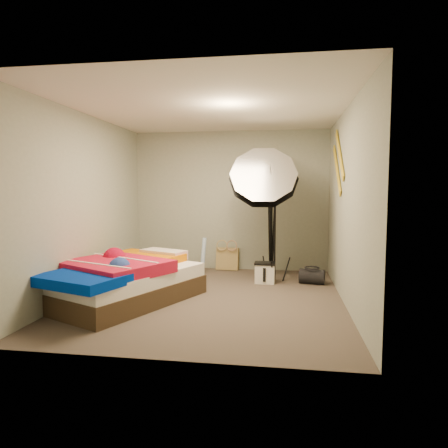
% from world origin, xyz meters
% --- Properties ---
extents(floor, '(4.00, 4.00, 0.00)m').
position_xyz_m(floor, '(0.00, 0.00, 0.00)').
color(floor, brown).
rests_on(floor, ground).
extents(ceiling, '(4.00, 4.00, 0.00)m').
position_xyz_m(ceiling, '(0.00, 0.00, 2.50)').
color(ceiling, silver).
rests_on(ceiling, wall_back).
extents(wall_back, '(3.50, 0.00, 3.50)m').
position_xyz_m(wall_back, '(0.00, 2.00, 1.25)').
color(wall_back, '#9DA192').
rests_on(wall_back, floor).
extents(wall_front, '(3.50, 0.00, 3.50)m').
position_xyz_m(wall_front, '(0.00, -2.00, 1.25)').
color(wall_front, '#9DA192').
rests_on(wall_front, floor).
extents(wall_left, '(0.00, 4.00, 4.00)m').
position_xyz_m(wall_left, '(-1.75, 0.00, 1.25)').
color(wall_left, '#9DA192').
rests_on(wall_left, floor).
extents(wall_right, '(0.00, 4.00, 4.00)m').
position_xyz_m(wall_right, '(1.75, 0.00, 1.25)').
color(wall_right, '#9DA192').
rests_on(wall_right, floor).
extents(tote_bag, '(0.41, 0.20, 0.42)m').
position_xyz_m(tote_bag, '(-0.03, 1.90, 0.20)').
color(tote_bag, tan).
rests_on(tote_bag, floor).
extents(wrapping_roll, '(0.12, 0.19, 0.63)m').
position_xyz_m(wrapping_roll, '(-0.39, 1.47, 0.32)').
color(wrapping_roll, '#5C91D4').
rests_on(wrapping_roll, floor).
extents(camera_case, '(0.30, 0.22, 0.30)m').
position_xyz_m(camera_case, '(0.69, 0.97, 0.15)').
color(camera_case, white).
rests_on(camera_case, floor).
extents(duffel_bag, '(0.41, 0.30, 0.23)m').
position_xyz_m(duffel_bag, '(1.41, 1.02, 0.12)').
color(duffel_bag, black).
rests_on(duffel_bag, floor).
extents(wall_stripe_upper, '(0.02, 0.91, 0.78)m').
position_xyz_m(wall_stripe_upper, '(1.73, 0.60, 1.95)').
color(wall_stripe_upper, gold).
rests_on(wall_stripe_upper, wall_right).
extents(wall_stripe_lower, '(0.02, 0.91, 0.78)m').
position_xyz_m(wall_stripe_lower, '(1.73, 0.85, 1.75)').
color(wall_stripe_lower, gold).
rests_on(wall_stripe_lower, wall_right).
extents(bed, '(2.03, 2.41, 0.57)m').
position_xyz_m(bed, '(-1.12, -0.32, 0.28)').
color(bed, '#402E1E').
rests_on(bed, floor).
extents(photo_umbrella, '(1.29, 0.95, 2.23)m').
position_xyz_m(photo_umbrella, '(0.66, 0.99, 1.60)').
color(photo_umbrella, black).
rests_on(photo_umbrella, floor).
extents(camera_tripod, '(0.09, 0.09, 1.40)m').
position_xyz_m(camera_tripod, '(0.76, 1.54, 0.80)').
color(camera_tripod, black).
rests_on(camera_tripod, floor).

